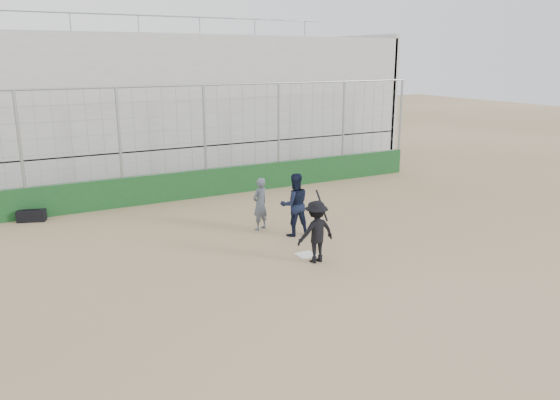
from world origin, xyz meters
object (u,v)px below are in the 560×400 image
umpire (260,206)px  equipment_bag (31,216)px  catcher_crouched (295,215)px  batter_at_plate (316,232)px

umpire → equipment_bag: size_ratio=1.57×
catcher_crouched → equipment_bag: catcher_crouched is taller
catcher_crouched → umpire: umpire is taller
umpire → equipment_bag: (-5.87, 4.14, -0.53)m
batter_at_plate → umpire: (-0.04, 3.00, -0.08)m
umpire → equipment_bag: umpire is taller
equipment_bag → catcher_crouched: bearing=-38.3°
batter_at_plate → umpire: bearing=90.9°
catcher_crouched → batter_at_plate: bearing=-105.6°
batter_at_plate → umpire: 3.00m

